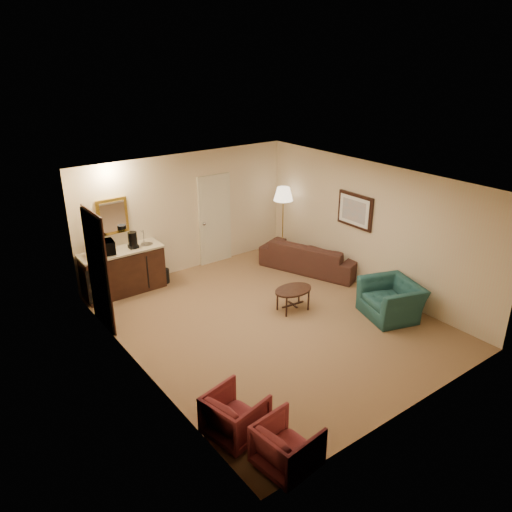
{
  "coord_description": "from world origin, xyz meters",
  "views": [
    {
      "loc": [
        -4.94,
        -6.2,
        4.6
      ],
      "look_at": [
        0.03,
        0.5,
        1.12
      ],
      "focal_mm": 35.0,
      "sensor_mm": 36.0,
      "label": 1
    }
  ],
  "objects_px": {
    "waste_bin": "(164,276)",
    "rose_chair_near": "(235,413)",
    "wetbar_cabinet": "(123,271)",
    "coffee_maker": "(133,240)",
    "teal_armchair": "(392,294)",
    "rose_chair_far": "(287,444)",
    "sofa": "(311,251)",
    "microwave": "(101,247)",
    "coffee_table": "(293,299)",
    "floor_lamp": "(283,222)"
  },
  "relations": [
    {
      "from": "microwave",
      "to": "coffee_table",
      "type": "bearing_deg",
      "value": -36.98
    },
    {
      "from": "wetbar_cabinet",
      "to": "coffee_maker",
      "type": "xyz_separation_m",
      "value": [
        0.25,
        -0.04,
        0.63
      ]
    },
    {
      "from": "microwave",
      "to": "teal_armchair",
      "type": "bearing_deg",
      "value": -36.69
    },
    {
      "from": "teal_armchair",
      "to": "rose_chair_far",
      "type": "xyz_separation_m",
      "value": [
        -3.86,
        -1.65,
        -0.11
      ]
    },
    {
      "from": "rose_chair_far",
      "to": "sofa",
      "type": "bearing_deg",
      "value": -51.43
    },
    {
      "from": "waste_bin",
      "to": "rose_chair_near",
      "type": "bearing_deg",
      "value": -106.09
    },
    {
      "from": "coffee_maker",
      "to": "floor_lamp",
      "type": "bearing_deg",
      "value": -24.63
    },
    {
      "from": "teal_armchair",
      "to": "coffee_table",
      "type": "bearing_deg",
      "value": -116.48
    },
    {
      "from": "wetbar_cabinet",
      "to": "rose_chair_near",
      "type": "relative_size",
      "value": 2.37
    },
    {
      "from": "wetbar_cabinet",
      "to": "coffee_table",
      "type": "height_order",
      "value": "wetbar_cabinet"
    },
    {
      "from": "wetbar_cabinet",
      "to": "waste_bin",
      "type": "relative_size",
      "value": 5.55
    },
    {
      "from": "teal_armchair",
      "to": "rose_chair_near",
      "type": "bearing_deg",
      "value": -60.81
    },
    {
      "from": "teal_armchair",
      "to": "rose_chair_far",
      "type": "bearing_deg",
      "value": -49.53
    },
    {
      "from": "floor_lamp",
      "to": "waste_bin",
      "type": "bearing_deg",
      "value": 173.5
    },
    {
      "from": "sofa",
      "to": "rose_chair_near",
      "type": "distance_m",
      "value": 5.42
    },
    {
      "from": "sofa",
      "to": "microwave",
      "type": "relative_size",
      "value": 4.55
    },
    {
      "from": "rose_chair_near",
      "to": "coffee_maker",
      "type": "relative_size",
      "value": 2.06
    },
    {
      "from": "sofa",
      "to": "rose_chair_near",
      "type": "bearing_deg",
      "value": 105.8
    },
    {
      "from": "teal_armchair",
      "to": "microwave",
      "type": "xyz_separation_m",
      "value": [
        -3.94,
        3.85,
        0.64
      ]
    },
    {
      "from": "waste_bin",
      "to": "microwave",
      "type": "bearing_deg",
      "value": 177.29
    },
    {
      "from": "wetbar_cabinet",
      "to": "rose_chair_near",
      "type": "height_order",
      "value": "wetbar_cabinet"
    },
    {
      "from": "teal_armchair",
      "to": "waste_bin",
      "type": "relative_size",
      "value": 3.47
    },
    {
      "from": "teal_armchair",
      "to": "rose_chair_near",
      "type": "height_order",
      "value": "teal_armchair"
    },
    {
      "from": "rose_chair_far",
      "to": "microwave",
      "type": "bearing_deg",
      "value": -5.52
    },
    {
      "from": "wetbar_cabinet",
      "to": "waste_bin",
      "type": "xyz_separation_m",
      "value": [
        0.84,
        -0.07,
        -0.31
      ]
    },
    {
      "from": "wetbar_cabinet",
      "to": "coffee_table",
      "type": "relative_size",
      "value": 2.14
    },
    {
      "from": "microwave",
      "to": "waste_bin",
      "type": "bearing_deg",
      "value": 4.95
    },
    {
      "from": "teal_armchair",
      "to": "coffee_table",
      "type": "relative_size",
      "value": 1.34
    },
    {
      "from": "rose_chair_far",
      "to": "coffee_maker",
      "type": "bearing_deg",
      "value": -12.18
    },
    {
      "from": "wetbar_cabinet",
      "to": "coffee_maker",
      "type": "bearing_deg",
      "value": -9.53
    },
    {
      "from": "coffee_table",
      "to": "floor_lamp",
      "type": "height_order",
      "value": "floor_lamp"
    },
    {
      "from": "teal_armchair",
      "to": "floor_lamp",
      "type": "height_order",
      "value": "floor_lamp"
    },
    {
      "from": "rose_chair_near",
      "to": "coffee_maker",
      "type": "distance_m",
      "value": 4.8
    },
    {
      "from": "floor_lamp",
      "to": "coffee_maker",
      "type": "distance_m",
      "value": 3.58
    },
    {
      "from": "sofa",
      "to": "coffee_maker",
      "type": "relative_size",
      "value": 6.62
    },
    {
      "from": "rose_chair_near",
      "to": "microwave",
      "type": "relative_size",
      "value": 1.42
    },
    {
      "from": "wetbar_cabinet",
      "to": "coffee_table",
      "type": "bearing_deg",
      "value": -49.35
    },
    {
      "from": "wetbar_cabinet",
      "to": "waste_bin",
      "type": "distance_m",
      "value": 0.9
    },
    {
      "from": "rose_chair_far",
      "to": "microwave",
      "type": "relative_size",
      "value": 1.39
    },
    {
      "from": "rose_chair_far",
      "to": "coffee_maker",
      "type": "height_order",
      "value": "coffee_maker"
    },
    {
      "from": "sofa",
      "to": "microwave",
      "type": "xyz_separation_m",
      "value": [
        -4.19,
        1.41,
        0.65
      ]
    },
    {
      "from": "microwave",
      "to": "sofa",
      "type": "bearing_deg",
      "value": -10.91
    },
    {
      "from": "teal_armchair",
      "to": "waste_bin",
      "type": "height_order",
      "value": "teal_armchair"
    },
    {
      "from": "sofa",
      "to": "coffee_maker",
      "type": "height_order",
      "value": "coffee_maker"
    },
    {
      "from": "floor_lamp",
      "to": "microwave",
      "type": "distance_m",
      "value": 4.22
    },
    {
      "from": "sofa",
      "to": "microwave",
      "type": "distance_m",
      "value": 4.47
    },
    {
      "from": "coffee_table",
      "to": "coffee_maker",
      "type": "height_order",
      "value": "coffee_maker"
    },
    {
      "from": "teal_armchair",
      "to": "coffee_maker",
      "type": "relative_size",
      "value": 3.07
    },
    {
      "from": "sofa",
      "to": "rose_chair_far",
      "type": "relative_size",
      "value": 3.27
    },
    {
      "from": "coffee_table",
      "to": "floor_lamp",
      "type": "distance_m",
      "value": 2.77
    }
  ]
}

